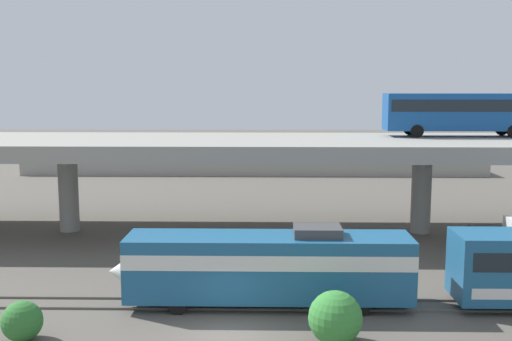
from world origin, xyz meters
name	(u,v)px	position (x,y,z in m)	size (l,w,h in m)	color
ground_plane	(226,337)	(0.00, 0.00, 0.00)	(260.00, 260.00, 0.00)	#565149
rail_strip_near	(231,309)	(0.00, 3.25, 0.06)	(110.00, 0.12, 0.12)	#59544C
rail_strip_far	(232,299)	(0.00, 4.75, 0.06)	(110.00, 0.12, 0.12)	#59544C
train_locomotive	(255,264)	(1.19, 4.00, 2.19)	(15.46, 3.04, 4.18)	#1E5984
highway_overpass	(244,148)	(0.00, 20.00, 6.50)	(96.00, 12.44, 7.22)	gray
transit_bus_on_overpass	(461,110)	(17.11, 22.44, 9.28)	(12.00, 2.68, 3.40)	#14478C
pier_parking_lot	(254,164)	(0.00, 55.00, 0.83)	(58.73, 12.38, 1.66)	gray
parked_car_0	(83,150)	(-23.79, 57.14, 2.44)	(4.59, 1.98, 1.50)	silver
parked_car_1	(268,154)	(1.88, 52.55, 2.43)	(4.00, 1.89, 1.50)	maroon
parked_car_2	(404,155)	(19.40, 51.93, 2.44)	(4.09, 1.96, 1.50)	navy
parked_car_3	(346,153)	(12.12, 54.10, 2.44)	(4.31, 1.98, 1.50)	navy
harbor_water	(257,151)	(0.00, 78.00, 0.00)	(140.00, 36.00, 0.01)	#385B7A
shrub_left	(22,321)	(-9.00, -0.59, 0.90)	(1.81, 1.81, 1.81)	#2F702F
shrub_right	(335,318)	(4.81, -0.64, 1.19)	(2.38, 2.38, 2.38)	#368437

